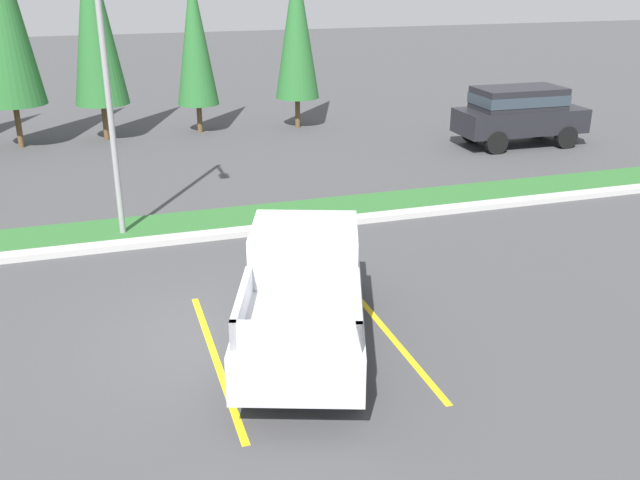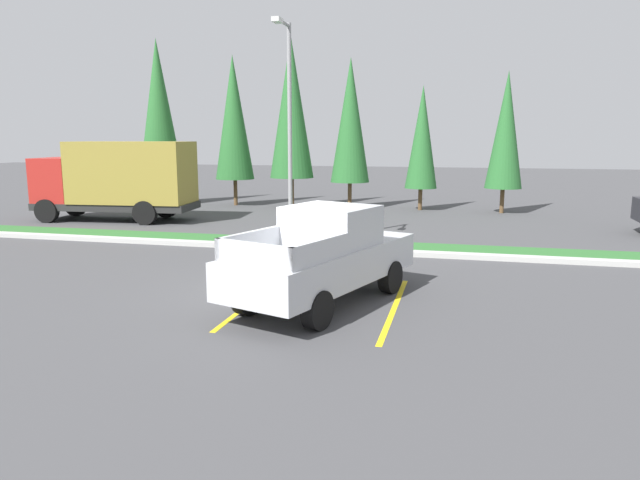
% 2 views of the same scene
% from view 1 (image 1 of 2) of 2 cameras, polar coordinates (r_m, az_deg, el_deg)
% --- Properties ---
extents(ground_plane, '(120.00, 120.00, 0.00)m').
position_cam_1_polar(ground_plane, '(12.77, -6.35, -7.75)').
color(ground_plane, '#424244').
extents(parking_line_near, '(0.12, 4.80, 0.01)m').
position_cam_1_polar(parking_line_near, '(12.16, -8.35, -9.44)').
color(parking_line_near, yellow).
rests_on(parking_line_near, ground).
extents(parking_line_far, '(0.12, 4.80, 0.01)m').
position_cam_1_polar(parking_line_far, '(12.91, 5.43, -7.35)').
color(parking_line_far, yellow).
rests_on(parking_line_far, ground).
extents(curb_strip, '(56.00, 0.40, 0.15)m').
position_cam_1_polar(curb_strip, '(17.23, -9.76, 0.27)').
color(curb_strip, '#B2B2AD').
rests_on(curb_strip, ground).
extents(grass_median, '(56.00, 1.80, 0.06)m').
position_cam_1_polar(grass_median, '(18.27, -10.26, 1.32)').
color(grass_median, '#2D662D').
rests_on(grass_median, ground).
extents(pickup_truck_main, '(3.50, 5.55, 2.10)m').
position_cam_1_polar(pickup_truck_main, '(12.01, -1.27, -4.01)').
color(pickup_truck_main, black).
rests_on(pickup_truck_main, ground).
extents(suv_distant, '(4.63, 2.02, 2.10)m').
position_cam_1_polar(suv_distant, '(26.71, 15.71, 9.89)').
color(suv_distant, black).
rests_on(suv_distant, ground).
extents(street_light, '(0.24, 1.49, 7.14)m').
position_cam_1_polar(street_light, '(16.87, -16.88, 13.46)').
color(street_light, gray).
rests_on(street_light, ground).
extents(cypress_tree_right_inner, '(1.94, 1.94, 7.48)m').
position_cam_1_polar(cypress_tree_right_inner, '(27.44, -17.71, 16.68)').
color(cypress_tree_right_inner, brown).
rests_on(cypress_tree_right_inner, ground).
extents(cypress_tree_rightmost, '(1.58, 1.58, 6.07)m').
position_cam_1_polar(cypress_tree_rightmost, '(27.99, -10.03, 15.68)').
color(cypress_tree_rightmost, brown).
rests_on(cypress_tree_rightmost, ground).
extents(cypress_tree_far_right, '(1.72, 1.72, 6.62)m').
position_cam_1_polar(cypress_tree_far_right, '(28.47, -1.89, 16.73)').
color(cypress_tree_far_right, brown).
rests_on(cypress_tree_far_right, ground).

